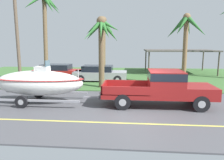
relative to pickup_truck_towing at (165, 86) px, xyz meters
name	(u,v)px	position (x,y,z in m)	size (l,w,h in m)	color
ground	(135,81)	(-1.42, 7.48, -1.06)	(36.00, 22.00, 0.11)	#4C4C51
pickup_truck_towing	(165,86)	(0.00, 0.00, 0.00)	(5.97, 2.04, 1.88)	maroon
boat_on_trailer	(38,83)	(-6.85, 0.00, 0.09)	(6.19, 2.28, 2.37)	gray
parked_sedan_near	(100,74)	(-4.46, 7.01, -0.37)	(4.55, 1.87, 1.38)	#99999E
parked_sedan_far	(58,72)	(-8.43, 7.75, -0.37)	(4.64, 1.86, 1.38)	#B21E19
carport_awning	(179,51)	(3.46, 12.96, 1.42)	(7.32, 5.10, 2.58)	#4C4238
palm_tree_near_left	(103,34)	(-4.63, 10.79, 3.19)	(2.82, 2.78, 5.96)	brown
palm_tree_near_right	(186,33)	(2.25, 5.35, 3.02)	(3.15, 2.75, 5.45)	brown
palm_tree_mid	(101,36)	(-3.93, 4.34, 2.74)	(2.82, 3.17, 5.18)	brown
palm_tree_far_left	(44,14)	(-8.44, 5.25, 4.48)	(2.80, 3.15, 7.16)	brown
utility_pole	(16,25)	(-10.13, 4.12, 3.56)	(0.24, 1.80, 8.90)	brown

